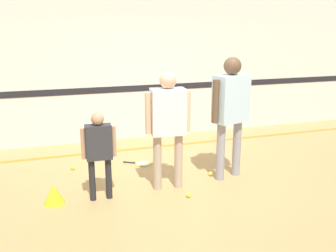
# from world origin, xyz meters

# --- Properties ---
(ground_plane) EXTENTS (16.00, 16.00, 0.00)m
(ground_plane) POSITION_xyz_m (0.00, 0.00, 0.00)
(ground_plane) COLOR tan
(wall_back) EXTENTS (16.00, 0.07, 3.20)m
(wall_back) POSITION_xyz_m (0.00, 2.46, 1.60)
(wall_back) COLOR silver
(wall_back) RESTS_ON ground_plane
(floor_stripe) EXTENTS (14.40, 0.10, 0.01)m
(floor_stripe) POSITION_xyz_m (0.00, 1.70, 0.00)
(floor_stripe) COLOR orange
(floor_stripe) RESTS_ON ground_plane
(person_instructor) EXTENTS (0.63, 0.30, 1.65)m
(person_instructor) POSITION_xyz_m (-0.21, -0.14, 1.02)
(person_instructor) COLOR tan
(person_instructor) RESTS_ON ground_plane
(person_student_left) EXTENTS (0.45, 0.19, 1.18)m
(person_student_left) POSITION_xyz_m (-1.16, -0.20, 0.73)
(person_student_left) COLOR #232328
(person_student_left) RESTS_ON ground_plane
(person_student_right) EXTENTS (0.66, 0.41, 1.81)m
(person_student_right) POSITION_xyz_m (0.78, -0.04, 1.12)
(person_student_right) COLOR gray
(person_student_right) RESTS_ON ground_plane
(racket_spare_on_floor) EXTENTS (0.49, 0.37, 0.03)m
(racket_spare_on_floor) POSITION_xyz_m (-0.33, 0.90, 0.01)
(racket_spare_on_floor) COLOR #C6D838
(racket_spare_on_floor) RESTS_ON ground_plane
(tennis_ball_near_instructor) EXTENTS (0.07, 0.07, 0.07)m
(tennis_ball_near_instructor) POSITION_xyz_m (-0.04, -0.52, 0.03)
(tennis_ball_near_instructor) COLOR #CCE038
(tennis_ball_near_instructor) RESTS_ON ground_plane
(tennis_ball_by_spare_racket) EXTENTS (0.07, 0.07, 0.07)m
(tennis_ball_by_spare_racket) POSITION_xyz_m (-0.04, 0.87, 0.03)
(tennis_ball_by_spare_racket) COLOR #CCE038
(tennis_ball_by_spare_racket) RESTS_ON ground_plane
(tennis_ball_stray_left) EXTENTS (0.07, 0.07, 0.07)m
(tennis_ball_stray_left) POSITION_xyz_m (0.55, 0.08, 0.03)
(tennis_ball_stray_left) COLOR #CCE038
(tennis_ball_stray_left) RESTS_ON ground_plane
(tennis_ball_stray_right) EXTENTS (0.07, 0.07, 0.07)m
(tennis_ball_stray_right) POSITION_xyz_m (-1.44, 0.99, 0.03)
(tennis_ball_stray_right) COLOR #CCE038
(tennis_ball_stray_right) RESTS_ON ground_plane
(training_cone) EXTENTS (0.27, 0.27, 0.26)m
(training_cone) POSITION_xyz_m (-1.76, -0.15, 0.13)
(training_cone) COLOR yellow
(training_cone) RESTS_ON ground_plane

